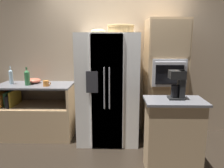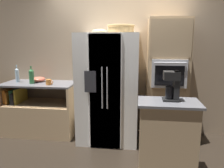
# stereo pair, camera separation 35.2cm
# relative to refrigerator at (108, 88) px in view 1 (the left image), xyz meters

# --- Properties ---
(ground_plane) EXTENTS (20.00, 20.00, 0.00)m
(ground_plane) POSITION_rel_refrigerator_xyz_m (0.14, -0.02, -0.89)
(ground_plane) COLOR black
(wall_back) EXTENTS (12.00, 0.06, 2.80)m
(wall_back) POSITION_rel_refrigerator_xyz_m (0.14, 0.43, 0.51)
(wall_back) COLOR tan
(wall_back) RESTS_ON ground_plane
(counter_left) EXTENTS (1.27, 0.63, 0.94)m
(counter_left) POSITION_rel_refrigerator_xyz_m (-1.28, 0.08, -0.55)
(counter_left) COLOR tan
(counter_left) RESTS_ON ground_plane
(refrigerator) EXTENTS (0.98, 0.82, 1.79)m
(refrigerator) POSITION_rel_refrigerator_xyz_m (0.00, 0.00, 0.00)
(refrigerator) COLOR white
(refrigerator) RESTS_ON ground_plane
(wall_oven) EXTENTS (0.63, 0.70, 2.01)m
(wall_oven) POSITION_rel_refrigerator_xyz_m (0.94, 0.07, 0.12)
(wall_oven) COLOR tan
(wall_oven) RESTS_ON ground_plane
(island_counter) EXTENTS (0.73, 0.46, 0.96)m
(island_counter) POSITION_rel_refrigerator_xyz_m (0.86, -0.93, -0.41)
(island_counter) COLOR tan
(island_counter) RESTS_ON ground_plane
(wicker_basket) EXTENTS (0.42, 0.42, 0.12)m
(wicker_basket) POSITION_rel_refrigerator_xyz_m (0.20, -0.06, 0.96)
(wicker_basket) COLOR tan
(wicker_basket) RESTS_ON refrigerator
(fruit_bowl) EXTENTS (0.24, 0.24, 0.07)m
(fruit_bowl) POSITION_rel_refrigerator_xyz_m (-0.16, 0.06, 0.93)
(fruit_bowl) COLOR beige
(fruit_bowl) RESTS_ON refrigerator
(bottle_tall) EXTENTS (0.08, 0.08, 0.31)m
(bottle_tall) POSITION_rel_refrigerator_xyz_m (-1.35, 0.01, 0.18)
(bottle_tall) COLOR #33723F
(bottle_tall) RESTS_ON counter_left
(bottle_short) EXTENTS (0.07, 0.07, 0.31)m
(bottle_short) POSITION_rel_refrigerator_xyz_m (-1.67, 0.10, 0.18)
(bottle_short) COLOR silver
(bottle_short) RESTS_ON counter_left
(mug) EXTENTS (0.13, 0.09, 0.09)m
(mug) POSITION_rel_refrigerator_xyz_m (-1.01, -0.06, 0.09)
(mug) COLOR orange
(mug) RESTS_ON counter_left
(mixing_bowl) EXTENTS (0.23, 0.23, 0.09)m
(mixing_bowl) POSITION_rel_refrigerator_xyz_m (-1.31, 0.19, 0.09)
(mixing_bowl) COLOR #DB664C
(mixing_bowl) RESTS_ON counter_left
(coffee_maker) EXTENTS (0.19, 0.16, 0.36)m
(coffee_maker) POSITION_rel_refrigerator_xyz_m (0.90, -0.89, 0.26)
(coffee_maker) COLOR black
(coffee_maker) RESTS_ON island_counter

